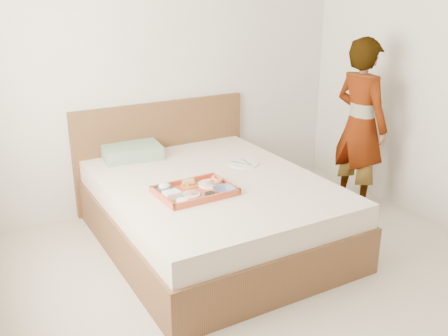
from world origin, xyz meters
TOP-DOWN VIEW (x-y plane):
  - ground at (0.00, 0.00)m, footprint 3.50×4.00m
  - wall_back at (0.00, 2.00)m, footprint 3.50×0.01m
  - bed at (-0.10, 1.00)m, footprint 1.65×2.00m
  - headboard at (-0.10, 1.97)m, footprint 1.65×0.06m
  - pillow at (-0.46, 1.80)m, footprint 0.52×0.38m
  - tray at (-0.34, 0.82)m, footprint 0.55×0.41m
  - prawn_plate at (-0.18, 0.89)m, footprint 0.19×0.19m
  - navy_bowl_big at (-0.16, 0.71)m, footprint 0.16×0.16m
  - sauce_dish at (-0.29, 0.68)m, footprint 0.08×0.08m
  - meat_plate at (-0.39, 0.78)m, footprint 0.14×0.14m
  - bread_plate at (-0.32, 0.94)m, footprint 0.14×0.14m
  - salad_bowl at (-0.52, 0.94)m, footprint 0.12×0.12m
  - plastic_tub at (-0.53, 0.80)m, footprint 0.12×0.10m
  - cheese_round at (-0.50, 0.68)m, footprint 0.08×0.08m
  - dinner_plate at (0.30, 1.19)m, footprint 0.28×0.28m
  - person at (1.39, 0.98)m, footprint 0.40×0.58m

SIDE VIEW (x-z plane):
  - ground at x=0.00m, z-range -0.01..0.01m
  - bed at x=-0.10m, z-range 0.00..0.53m
  - headboard at x=-0.10m, z-range 0.00..0.95m
  - dinner_plate at x=0.30m, z-range 0.53..0.54m
  - meat_plate at x=-0.39m, z-range 0.54..0.55m
  - bread_plate at x=-0.32m, z-range 0.54..0.55m
  - prawn_plate at x=-0.18m, z-range 0.54..0.56m
  - tray at x=-0.34m, z-range 0.53..0.58m
  - cheese_round at x=-0.50m, z-range 0.54..0.57m
  - sauce_dish at x=-0.29m, z-range 0.54..0.57m
  - salad_bowl at x=-0.52m, z-range 0.54..0.58m
  - navy_bowl_big at x=-0.16m, z-range 0.54..0.58m
  - plastic_tub at x=-0.53m, z-range 0.54..0.59m
  - pillow at x=-0.46m, z-range 0.53..0.65m
  - person at x=1.39m, z-range 0.00..1.54m
  - wall_back at x=0.00m, z-range 0.00..2.60m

